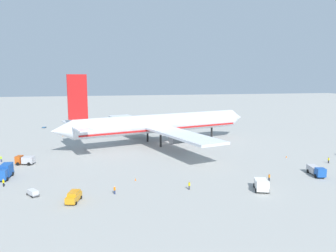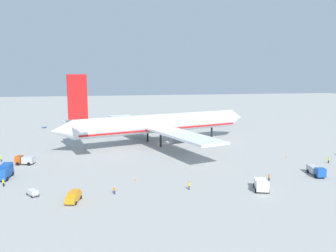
{
  "view_description": "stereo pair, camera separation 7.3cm",
  "coord_description": "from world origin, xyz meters",
  "px_view_note": "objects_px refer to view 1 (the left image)",
  "views": [
    {
      "loc": [
        -22.22,
        -112.65,
        23.45
      ],
      "look_at": [
        1.76,
        -2.38,
        6.47
      ],
      "focal_mm": 35.35,
      "sensor_mm": 36.0,
      "label": 1
    },
    {
      "loc": [
        -22.15,
        -112.66,
        23.45
      ],
      "look_at": [
        1.76,
        -2.38,
        6.47
      ],
      "focal_mm": 35.35,
      "sensor_mm": 36.0,
      "label": 2
    }
  ],
  "objects_px": {
    "baggage_cart_1": "(33,192)",
    "ground_worker_1": "(269,177)",
    "ground_worker_4": "(329,160)",
    "traffic_cone_0": "(63,136)",
    "ground_worker_3": "(189,186)",
    "traffic_cone_1": "(135,179)",
    "service_truck_2": "(25,160)",
    "baggage_cart_0": "(44,127)",
    "service_truck_0": "(5,171)",
    "airliner": "(158,124)",
    "service_truck_3": "(316,170)",
    "ground_worker_2": "(1,159)",
    "traffic_cone_2": "(286,157)",
    "ground_worker_5": "(3,183)",
    "service_truck_1": "(261,184)",
    "ground_worker_0": "(115,190)",
    "service_van": "(74,196)"
  },
  "relations": [
    {
      "from": "ground_worker_1",
      "to": "ground_worker_4",
      "type": "distance_m",
      "value": 26.04
    },
    {
      "from": "baggage_cart_1",
      "to": "ground_worker_0",
      "type": "bearing_deg",
      "value": -8.96
    },
    {
      "from": "baggage_cart_1",
      "to": "ground_worker_1",
      "type": "xyz_separation_m",
      "value": [
        50.62,
        -1.37,
        0.16
      ]
    },
    {
      "from": "service_truck_0",
      "to": "ground_worker_2",
      "type": "xyz_separation_m",
      "value": [
        -5.02,
        16.1,
        -0.78
      ]
    },
    {
      "from": "baggage_cart_0",
      "to": "traffic_cone_2",
      "type": "xyz_separation_m",
      "value": [
        77.6,
        -74.41,
        0.01
      ]
    },
    {
      "from": "service_truck_0",
      "to": "baggage_cart_1",
      "type": "distance_m",
      "value": 15.86
    },
    {
      "from": "ground_worker_5",
      "to": "traffic_cone_2",
      "type": "relative_size",
      "value": 3.09
    },
    {
      "from": "traffic_cone_0",
      "to": "baggage_cart_1",
      "type": "bearing_deg",
      "value": -89.58
    },
    {
      "from": "ground_worker_1",
      "to": "traffic_cone_2",
      "type": "distance_m",
      "value": 24.71
    },
    {
      "from": "ground_worker_2",
      "to": "traffic_cone_0",
      "type": "xyz_separation_m",
      "value": [
        12.85,
        37.71,
        -0.63
      ]
    },
    {
      "from": "service_truck_1",
      "to": "ground_worker_1",
      "type": "bearing_deg",
      "value": 48.53
    },
    {
      "from": "traffic_cone_2",
      "to": "traffic_cone_1",
      "type": "bearing_deg",
      "value": -165.13
    },
    {
      "from": "service_van",
      "to": "ground_worker_1",
      "type": "xyz_separation_m",
      "value": [
        42.47,
        3.65,
        -0.21
      ]
    },
    {
      "from": "ground_worker_4",
      "to": "traffic_cone_2",
      "type": "xyz_separation_m",
      "value": [
        -7.72,
        8.12,
        -0.54
      ]
    },
    {
      "from": "service_truck_1",
      "to": "baggage_cart_1",
      "type": "relative_size",
      "value": 1.69
    },
    {
      "from": "traffic_cone_0",
      "to": "service_truck_2",
      "type": "bearing_deg",
      "value": -97.88
    },
    {
      "from": "ground_worker_4",
      "to": "traffic_cone_0",
      "type": "height_order",
      "value": "ground_worker_4"
    },
    {
      "from": "airliner",
      "to": "baggage_cart_0",
      "type": "bearing_deg",
      "value": 133.87
    },
    {
      "from": "airliner",
      "to": "traffic_cone_1",
      "type": "height_order",
      "value": "airliner"
    },
    {
      "from": "airliner",
      "to": "ground_worker_2",
      "type": "xyz_separation_m",
      "value": [
        -47.1,
        -15.78,
        -6.13
      ]
    },
    {
      "from": "ground_worker_0",
      "to": "service_truck_1",
      "type": "bearing_deg",
      "value": -8.18
    },
    {
      "from": "airliner",
      "to": "ground_worker_3",
      "type": "bearing_deg",
      "value": -92.87
    },
    {
      "from": "airliner",
      "to": "traffic_cone_1",
      "type": "xyz_separation_m",
      "value": [
        -12.73,
        -40.01,
        -6.75
      ]
    },
    {
      "from": "ground_worker_4",
      "to": "traffic_cone_0",
      "type": "relative_size",
      "value": 2.94
    },
    {
      "from": "airliner",
      "to": "baggage_cart_1",
      "type": "bearing_deg",
      "value": -126.67
    },
    {
      "from": "service_truck_0",
      "to": "traffic_cone_0",
      "type": "bearing_deg",
      "value": 81.72
    },
    {
      "from": "ground_worker_4",
      "to": "ground_worker_0",
      "type": "bearing_deg",
      "value": -168.55
    },
    {
      "from": "ground_worker_3",
      "to": "ground_worker_4",
      "type": "relative_size",
      "value": 1.08
    },
    {
      "from": "ground_worker_4",
      "to": "ground_worker_5",
      "type": "height_order",
      "value": "ground_worker_5"
    },
    {
      "from": "service_truck_2",
      "to": "baggage_cart_0",
      "type": "distance_m",
      "value": 66.59
    },
    {
      "from": "service_van",
      "to": "traffic_cone_0",
      "type": "distance_m",
      "value": 72.8
    },
    {
      "from": "ground_worker_0",
      "to": "traffic_cone_2",
      "type": "bearing_deg",
      "value": 21.47
    },
    {
      "from": "airliner",
      "to": "ground_worker_4",
      "type": "distance_m",
      "value": 54.63
    },
    {
      "from": "service_truck_0",
      "to": "traffic_cone_1",
      "type": "distance_m",
      "value": 30.48
    },
    {
      "from": "service_truck_1",
      "to": "service_van",
      "type": "height_order",
      "value": "service_truck_1"
    },
    {
      "from": "baggage_cart_0",
      "to": "service_truck_0",
      "type": "bearing_deg",
      "value": -88.07
    },
    {
      "from": "ground_worker_3",
      "to": "traffic_cone_1",
      "type": "distance_m",
      "value": 13.37
    },
    {
      "from": "ground_worker_3",
      "to": "traffic_cone_1",
      "type": "height_order",
      "value": "ground_worker_3"
    },
    {
      "from": "ground_worker_5",
      "to": "traffic_cone_0",
      "type": "relative_size",
      "value": 3.09
    },
    {
      "from": "service_van",
      "to": "traffic_cone_2",
      "type": "height_order",
      "value": "service_van"
    },
    {
      "from": "service_truck_1",
      "to": "baggage_cart_0",
      "type": "height_order",
      "value": "service_truck_1"
    },
    {
      "from": "service_truck_0",
      "to": "service_van",
      "type": "bearing_deg",
      "value": -48.28
    },
    {
      "from": "ground_worker_2",
      "to": "ground_worker_3",
      "type": "bearing_deg",
      "value": -36.24
    },
    {
      "from": "service_van",
      "to": "ground_worker_3",
      "type": "xyz_separation_m",
      "value": [
        23.16,
        1.84,
        -0.15
      ]
    },
    {
      "from": "service_truck_0",
      "to": "service_truck_3",
      "type": "bearing_deg",
      "value": -10.59
    },
    {
      "from": "traffic_cone_2",
      "to": "ground_worker_4",
      "type": "bearing_deg",
      "value": -46.43
    },
    {
      "from": "traffic_cone_0",
      "to": "traffic_cone_2",
      "type": "bearing_deg",
      "value": -36.58
    },
    {
      "from": "service_truck_3",
      "to": "ground_worker_2",
      "type": "relative_size",
      "value": 3.77
    },
    {
      "from": "ground_worker_0",
      "to": "traffic_cone_0",
      "type": "relative_size",
      "value": 3.0
    },
    {
      "from": "ground_worker_2",
      "to": "ground_worker_3",
      "type": "distance_m",
      "value": 55.37
    }
  ]
}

